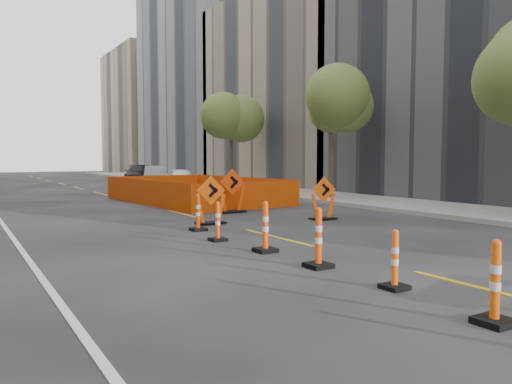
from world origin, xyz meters
TOP-DOWN VIEW (x-y plane):
  - ground_plane at (0.00, 0.00)m, footprint 140.00×140.00m
  - sidewalk_right at (9.00, 12.00)m, footprint 4.00×90.00m
  - bld_right_c at (17.00, 23.80)m, footprint 12.00×16.00m
  - bld_right_d at (17.00, 40.20)m, footprint 12.00×18.00m
  - bld_right_e at (17.00, 58.60)m, footprint 12.00×14.00m
  - tree_r_b at (8.40, 12.00)m, footprint 2.80×2.80m
  - tree_r_c at (8.40, 22.00)m, footprint 2.80×2.80m
  - channelizer_1 at (-1.40, -2.95)m, footprint 0.42×0.42m
  - channelizer_2 at (-1.20, -1.14)m, footprint 0.37×0.37m
  - channelizer_3 at (-1.27, 0.67)m, footprint 0.44×0.44m
  - channelizer_4 at (-1.29, 2.48)m, footprint 0.44×0.44m
  - channelizer_5 at (-1.53, 4.29)m, footprint 0.38×0.38m
  - channelizer_6 at (-1.23, 6.10)m, footprint 0.41×0.41m
  - chevron_sign_left at (-0.34, 7.14)m, footprint 1.05×0.69m
  - chevron_sign_center at (1.74, 9.62)m, footprint 1.09×0.66m
  - chevron_sign_right at (3.32, 6.23)m, footprint 1.02×0.70m
  - safety_fence at (2.47, 14.52)m, footprint 5.80×9.07m
  - parked_car_near at (5.22, 22.88)m, footprint 2.35×4.27m
  - parked_car_mid at (5.32, 27.68)m, footprint 3.03×4.62m
  - parked_car_far at (5.73, 32.95)m, footprint 3.62×5.36m

SIDE VIEW (x-z plane):
  - ground_plane at x=0.00m, z-range 0.00..0.00m
  - sidewalk_right at x=9.00m, z-range 0.00..0.15m
  - channelizer_2 at x=-1.20m, z-range 0.00..0.94m
  - channelizer_5 at x=-1.53m, z-range 0.00..0.97m
  - channelizer_6 at x=-1.23m, z-range 0.00..1.04m
  - channelizer_1 at x=-1.40m, z-range 0.00..1.06m
  - safety_fence at x=2.47m, z-range 0.00..1.09m
  - channelizer_4 at x=-1.29m, z-range 0.00..1.11m
  - channelizer_3 at x=-1.27m, z-range 0.00..1.13m
  - parked_car_near at x=5.22m, z-range 0.00..1.38m
  - chevron_sign_right at x=3.32m, z-range 0.00..1.42m
  - parked_car_mid at x=5.32m, z-range 0.00..1.44m
  - parked_car_far at x=5.73m, z-range 0.00..1.44m
  - chevron_sign_left at x=-0.34m, z-range 0.00..1.49m
  - chevron_sign_center at x=1.74m, z-range 0.00..1.62m
  - tree_r_b at x=8.40m, z-range 1.55..7.50m
  - tree_r_c at x=8.40m, z-range 1.55..7.50m
  - bld_right_c at x=17.00m, z-range 0.00..14.00m
  - bld_right_e at x=17.00m, z-range 0.00..16.00m
  - bld_right_d at x=17.00m, z-range 0.00..20.00m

